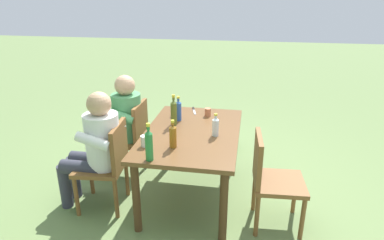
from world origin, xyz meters
TOP-DOWN VIEW (x-y plane):
  - ground_plane at (0.00, 0.00)m, footprint 24.00×24.00m
  - dining_table at (0.00, 0.00)m, footprint 1.43×0.91m
  - chair_far_right at (0.32, 0.76)m, footprint 0.44×0.44m
  - chair_far_left at (-0.31, 0.76)m, footprint 0.48×0.48m
  - chair_near_left at (-0.33, -0.76)m, footprint 0.47×0.47m
  - person_in_white_shirt at (0.32, 0.87)m, footprint 0.47×0.61m
  - person_in_plaid_shirt at (-0.32, 0.87)m, footprint 0.47×0.61m
  - bottle_green at (-0.64, 0.24)m, footprint 0.06×0.06m
  - bottle_clear at (-0.06, -0.23)m, footprint 0.06×0.06m
  - bottle_blue at (0.27, 0.19)m, footprint 0.06×0.06m
  - bottle_olive at (0.15, 0.21)m, footprint 0.06×0.06m
  - bottle_amber at (-0.38, 0.10)m, footprint 0.06×0.06m
  - cup_white at (-0.40, 0.35)m, footprint 0.07×0.07m
  - cup_glass at (0.42, 0.26)m, footprint 0.08×0.08m
  - cup_terracotta at (0.46, -0.09)m, footprint 0.07×0.07m
  - table_knife at (0.61, 0.09)m, footprint 0.24×0.08m
  - backpack_by_near_side at (1.19, -0.25)m, footprint 0.30×0.24m

SIDE VIEW (x-z plane):
  - ground_plane at x=0.00m, z-range 0.00..0.00m
  - backpack_by_near_side at x=1.19m, z-range -0.01..0.38m
  - chair_far_right at x=0.32m, z-range 0.05..0.92m
  - chair_far_left at x=-0.31m, z-range 0.05..0.92m
  - chair_near_left at x=-0.33m, z-range 0.05..0.92m
  - dining_table at x=0.00m, z-range 0.27..0.99m
  - person_in_white_shirt at x=0.32m, z-range 0.07..1.25m
  - person_in_plaid_shirt at x=-0.32m, z-range 0.07..1.25m
  - table_knife at x=0.61m, z-range 0.72..0.74m
  - cup_terracotta at x=0.46m, z-range 0.73..0.81m
  - cup_glass at x=0.42m, z-range 0.73..0.82m
  - cup_white at x=-0.40m, z-range 0.73..0.82m
  - bottle_clear at x=-0.06m, z-range 0.71..0.93m
  - bottle_amber at x=-0.38m, z-range 0.71..0.96m
  - bottle_blue at x=0.27m, z-range 0.71..0.97m
  - bottle_olive at x=0.15m, z-range 0.70..1.02m
  - bottle_green at x=-0.64m, z-range 0.70..1.02m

